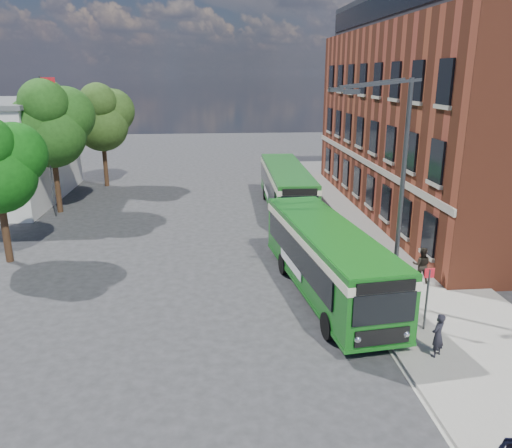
{
  "coord_description": "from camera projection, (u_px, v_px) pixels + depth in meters",
  "views": [
    {
      "loc": [
        -1.94,
        -20.02,
        9.15
      ],
      "look_at": [
        0.02,
        2.82,
        2.2
      ],
      "focal_mm": 35.0,
      "sensor_mm": 36.0,
      "label": 1
    }
  ],
  "objects": [
    {
      "name": "bus_rear",
      "position": [
        286.0,
        184.0,
        34.21
      ],
      "size": [
        2.82,
        12.27,
        3.02
      ],
      "color": "#1B5E1E",
      "rests_on": "ground"
    },
    {
      "name": "pedestrian_b",
      "position": [
        421.0,
        265.0,
        22.21
      ],
      "size": [
        0.96,
        0.86,
        1.63
      ],
      "primitive_type": "imported",
      "rotation": [
        0.0,
        0.0,
        2.77
      ],
      "color": "black",
      "rests_on": "pavement"
    },
    {
      "name": "pedestrian_a",
      "position": [
        438.0,
        335.0,
        16.34
      ],
      "size": [
        0.66,
        0.63,
        1.52
      ],
      "primitive_type": "imported",
      "rotation": [
        0.0,
        0.0,
        3.8
      ],
      "color": "black",
      "rests_on": "pavement"
    },
    {
      "name": "bus_stop_sign",
      "position": [
        427.0,
        295.0,
        17.92
      ],
      "size": [
        0.35,
        0.08,
        2.52
      ],
      "color": "#393C3E",
      "rests_on": "ground"
    },
    {
      "name": "bus_front",
      "position": [
        327.0,
        254.0,
        20.99
      ],
      "size": [
        3.85,
        11.15,
        3.02
      ],
      "color": "#145E17",
      "rests_on": "ground"
    },
    {
      "name": "flagpole",
      "position": [
        48.0,
        142.0,
        31.84
      ],
      "size": [
        0.95,
        0.1,
        9.0
      ],
      "color": "#393C3E",
      "rests_on": "ground"
    },
    {
      "name": "ground",
      "position": [
        261.0,
        290.0,
        21.9
      ],
      "size": [
        120.0,
        120.0,
        0.0
      ],
      "primitive_type": "plane",
      "color": "#29292C",
      "rests_on": "ground"
    },
    {
      "name": "tree_mid",
      "position": [
        51.0,
        123.0,
        32.48
      ],
      "size": [
        5.26,
        5.0,
        8.87
      ],
      "color": "#332012",
      "rests_on": "ground"
    },
    {
      "name": "street_lamp",
      "position": [
        393.0,
        192.0,
        19.0
      ],
      "size": [
        2.96,
        2.38,
        9.0
      ],
      "color": "#393C3E",
      "rests_on": "ground"
    },
    {
      "name": "tree_right",
      "position": [
        102.0,
        117.0,
        40.47
      ],
      "size": [
        5.01,
        4.76,
        8.46
      ],
      "color": "#332012",
      "rests_on": "ground"
    },
    {
      "name": "brick_office",
      "position": [
        457.0,
        108.0,
        32.47
      ],
      "size": [
        12.1,
        26.0,
        14.2
      ],
      "color": "brown",
      "rests_on": "ground"
    },
    {
      "name": "kerb_line",
      "position": [
        314.0,
        232.0,
        29.85
      ],
      "size": [
        0.12,
        48.0,
        0.01
      ],
      "primitive_type": "cube",
      "color": "beige",
      "rests_on": "ground"
    },
    {
      "name": "pavement",
      "position": [
        364.0,
        230.0,
        30.08
      ],
      "size": [
        6.0,
        48.0,
        0.15
      ],
      "primitive_type": "cube",
      "color": "gray",
      "rests_on": "ground"
    }
  ]
}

